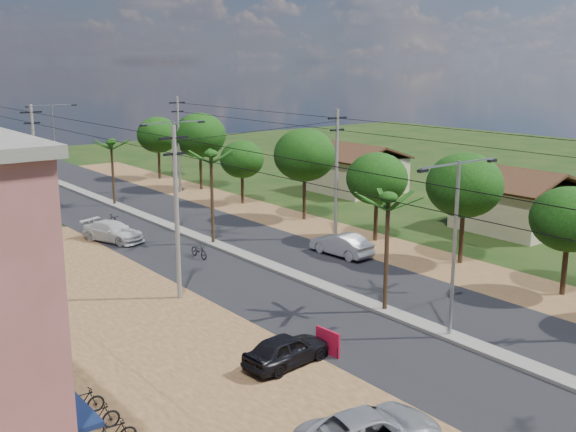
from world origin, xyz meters
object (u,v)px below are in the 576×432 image
Objects in this scene: car_parked_silver at (371,432)px; roadside_sign at (328,342)px; car_parked_dark at (286,350)px; car_silver_mid at (341,245)px; car_white_far at (113,232)px.

car_parked_silver reaches higher than roadside_sign.
car_parked_dark is 2.02m from roadside_sign.
car_parked_silver is 3.50× the size of roadside_sign.
car_parked_dark is (-12.50, -10.39, -0.06)m from car_silver_mid.
car_silver_mid is 3.22× the size of roadside_sign.
car_parked_silver is 7.23m from roadside_sign.
car_parked_dark is at bearing -3.38° from car_parked_silver.
car_white_far reaches higher than car_parked_dark.
car_white_far is 22.75m from car_parked_dark.
car_parked_silver is 6.71m from car_parked_dark.
roadside_sign is at bearing 41.30° from car_silver_mid.
car_silver_mid is at bearing -29.03° from car_parked_silver.
car_white_far is (-9.99, 12.22, -0.04)m from car_silver_mid.
car_silver_mid is at bearing -55.89° from car_parked_dark.
car_parked_silver is at bearing 45.90° from car_silver_mid.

